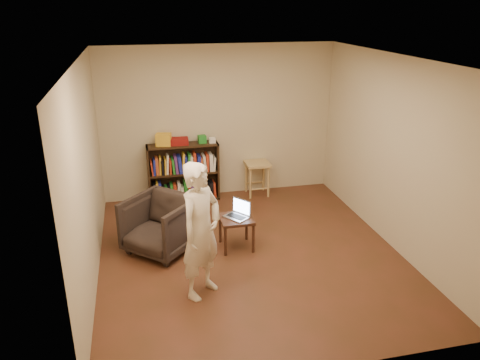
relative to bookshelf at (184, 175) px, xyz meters
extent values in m
plane|color=#452B16|center=(0.65, -2.09, -0.44)|extent=(4.50, 4.50, 0.00)
plane|color=white|center=(0.65, -2.09, 2.16)|extent=(4.50, 4.50, 0.00)
plane|color=beige|center=(0.65, 0.16, 0.86)|extent=(4.00, 0.00, 4.00)
plane|color=beige|center=(-1.35, -2.09, 0.86)|extent=(0.00, 4.50, 4.50)
plane|color=beige|center=(2.65, -2.09, 0.86)|extent=(0.00, 4.50, 4.50)
cube|color=black|center=(-0.59, -0.01, 0.06)|extent=(0.03, 0.30, 1.00)
cube|color=black|center=(0.58, -0.01, 0.06)|extent=(0.03, 0.30, 1.00)
cube|color=black|center=(0.00, 0.13, 0.06)|extent=(1.20, 0.02, 1.00)
cube|color=black|center=(0.00, -0.01, -0.42)|extent=(1.20, 0.30, 0.03)
cube|color=black|center=(0.00, -0.01, 0.06)|extent=(1.14, 0.30, 0.03)
cube|color=black|center=(0.00, -0.01, 0.55)|extent=(1.20, 0.30, 0.03)
cube|color=gold|center=(-0.30, -0.01, 0.66)|extent=(0.28, 0.23, 0.20)
cube|color=maroon|center=(-0.05, 0.01, 0.61)|extent=(0.32, 0.24, 0.10)
cube|color=#228026|center=(0.34, 0.00, 0.62)|extent=(0.14, 0.14, 0.13)
cube|color=white|center=(0.51, -0.03, 0.60)|extent=(0.11, 0.11, 0.09)
cube|color=tan|center=(1.29, -0.06, 0.14)|extent=(0.41, 0.41, 0.04)
cylinder|color=tan|center=(1.13, -0.23, -0.16)|extent=(0.04, 0.04, 0.55)
cylinder|color=tan|center=(1.45, -0.23, -0.16)|extent=(0.04, 0.04, 0.55)
cylinder|color=tan|center=(1.13, 0.10, -0.16)|extent=(0.04, 0.04, 0.55)
cylinder|color=tan|center=(1.45, 0.10, -0.16)|extent=(0.04, 0.04, 0.55)
imported|color=#2C231D|center=(-0.51, -1.72, -0.05)|extent=(1.18, 1.19, 0.77)
cube|color=black|center=(0.51, -1.87, 0.00)|extent=(0.45, 0.45, 0.04)
cylinder|color=black|center=(0.32, -2.07, -0.23)|extent=(0.04, 0.04, 0.42)
cylinder|color=black|center=(0.71, -2.07, -0.23)|extent=(0.04, 0.04, 0.42)
cylinder|color=black|center=(0.32, -1.68, -0.23)|extent=(0.04, 0.04, 0.42)
cylinder|color=black|center=(0.71, -1.68, -0.23)|extent=(0.04, 0.04, 0.42)
cube|color=#B8B9BD|center=(0.51, -1.87, 0.02)|extent=(0.37, 0.39, 0.02)
cube|color=black|center=(0.51, -1.87, 0.04)|extent=(0.26, 0.29, 0.00)
cube|color=#B8B9BD|center=(0.60, -1.80, 0.14)|extent=(0.21, 0.26, 0.22)
cube|color=#A3BDE4|center=(0.60, -1.80, 0.14)|extent=(0.18, 0.23, 0.18)
imported|color=beige|center=(-0.11, -2.85, 0.37)|extent=(0.70, 0.69, 1.63)
camera|label=1|loc=(-0.73, -7.54, 2.79)|focal=35.00mm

